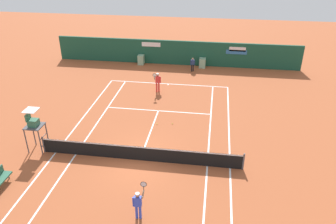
{
  "coord_description": "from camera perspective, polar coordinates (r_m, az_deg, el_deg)",
  "views": [
    {
      "loc": [
        4.01,
        -15.6,
        11.71
      ],
      "look_at": [
        0.98,
        4.81,
        0.8
      ],
      "focal_mm": 35.34,
      "sensor_mm": 36.0,
      "label": 1
    }
  ],
  "objects": [
    {
      "name": "player_near_side",
      "position": [
        15.81,
        -5.17,
        -15.32
      ],
      "size": [
        0.58,
        0.66,
        1.76
      ],
      "rotation": [
        0.0,
        0.0,
        0.07
      ],
      "color": "blue",
      "rests_on": "ground_plane"
    },
    {
      "name": "tennis_ball_mid_court",
      "position": [
        23.4,
        -1.92,
        -2.08
      ],
      "size": [
        0.07,
        0.07,
        0.07
      ],
      "primitive_type": "sphere",
      "color": "#CCE033",
      "rests_on": "ground_plane"
    },
    {
      "name": "ball_kid_right_post",
      "position": [
        32.76,
        4.26,
        8.32
      ],
      "size": [
        0.46,
        0.22,
        1.38
      ],
      "rotation": [
        0.0,
        0.0,
        3.29
      ],
      "color": "black",
      "rests_on": "ground_plane"
    },
    {
      "name": "tennis_ball_by_sideline",
      "position": [
        23.43,
        0.74,
        -2.03
      ],
      "size": [
        0.07,
        0.07,
        0.07
      ],
      "primitive_type": "sphere",
      "color": "#CCE033",
      "rests_on": "ground_plane"
    },
    {
      "name": "ground_plane",
      "position": [
        20.37,
        -4.52,
        -7.32
      ],
      "size": [
        80.0,
        80.0,
        0.01
      ],
      "color": "#A8512D"
    },
    {
      "name": "tennis_net",
      "position": [
        19.62,
        -4.94,
        -7.06
      ],
      "size": [
        12.1,
        0.1,
        1.07
      ],
      "color": "#4C4C51",
      "rests_on": "ground_plane"
    },
    {
      "name": "sponsor_back_wall",
      "position": [
        34.46,
        1.35,
        10.13
      ],
      "size": [
        25.0,
        1.02,
        2.5
      ],
      "color": "#194C38",
      "rests_on": "ground_plane"
    },
    {
      "name": "umpire_chair",
      "position": [
        21.38,
        -22.15,
        -1.96
      ],
      "size": [
        1.0,
        1.0,
        2.79
      ],
      "rotation": [
        0.0,
        0.0,
        -1.57
      ],
      "color": "#47474C",
      "rests_on": "ground_plane"
    },
    {
      "name": "player_on_baseline",
      "position": [
        28.03,
        -1.81,
        5.39
      ],
      "size": [
        0.58,
        0.75,
        1.88
      ],
      "rotation": [
        0.0,
        0.0,
        3.28
      ],
      "color": "red",
      "rests_on": "ground_plane"
    }
  ]
}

